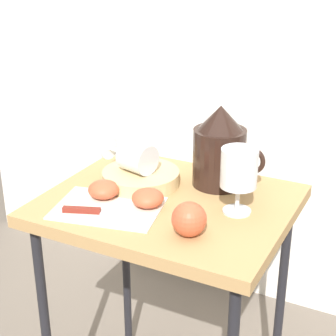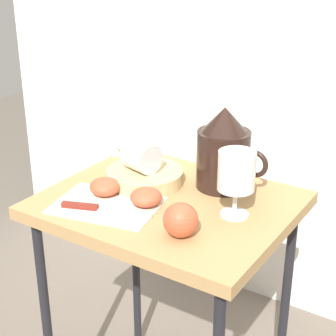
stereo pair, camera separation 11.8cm
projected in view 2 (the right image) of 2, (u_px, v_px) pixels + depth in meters
The scene contains 11 objects.
curtain_drape at pixel (287, 35), 1.68m from camera, with size 2.40×0.03×1.94m, color silver.
table at pixel (168, 226), 1.29m from camera, with size 0.57×0.46×0.68m.
linen_napkin at pixel (107, 205), 1.23m from camera, with size 0.24×0.17×0.00m, color silver.
basket_tray at pixel (145, 177), 1.35m from camera, with size 0.19×0.19×0.04m, color tan.
pitcher at pixel (224, 156), 1.30m from camera, with size 0.18×0.13×0.20m.
wine_glass_upright at pixel (236, 174), 1.16m from camera, with size 0.08×0.08×0.15m.
wine_glass_tipped_near at pixel (140, 156), 1.32m from camera, with size 0.15×0.10×0.08m.
apple_half_left at pixel (105, 187), 1.27m from camera, with size 0.07×0.07×0.04m, color #C15133.
apple_half_right at pixel (146, 197), 1.22m from camera, with size 0.07×0.07×0.04m, color #C15133.
apple_whole at pixel (181, 220), 1.10m from camera, with size 0.07×0.07×0.07m, color #C15133.
knife at pixel (93, 208), 1.21m from camera, with size 0.20×0.09×0.01m.
Camera 2 is at (0.62, -0.96, 1.24)m, focal length 57.84 mm.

